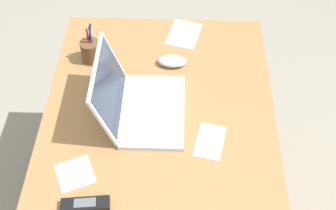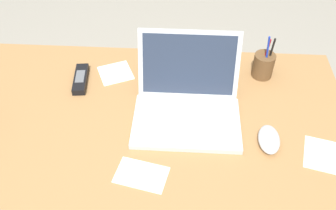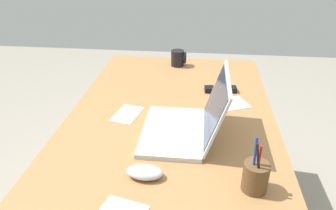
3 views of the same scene
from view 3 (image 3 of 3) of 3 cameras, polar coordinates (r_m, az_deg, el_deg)
desk at (r=1.56m, az=0.50°, el=-13.68°), size 1.37×0.84×0.75m
laptop at (r=1.19m, az=3.35°, el=-3.13°), size 0.34×0.30×0.24m
computer_mouse at (r=1.01m, az=-4.11°, el=-11.66°), size 0.07×0.12×0.04m
coffee_mug_white at (r=1.83m, az=1.82°, el=8.22°), size 0.07×0.08×0.09m
cordless_phone at (r=1.55m, az=9.21°, el=2.76°), size 0.06×0.15×0.03m
pen_holder at (r=0.98m, az=15.11°, el=-11.99°), size 0.07×0.07×0.18m
paper_note_near_laptop at (r=1.45m, az=11.44°, el=0.29°), size 0.15×0.15×0.00m
paper_note_left at (r=1.35m, az=-7.17°, el=-1.58°), size 0.16×0.12×0.00m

